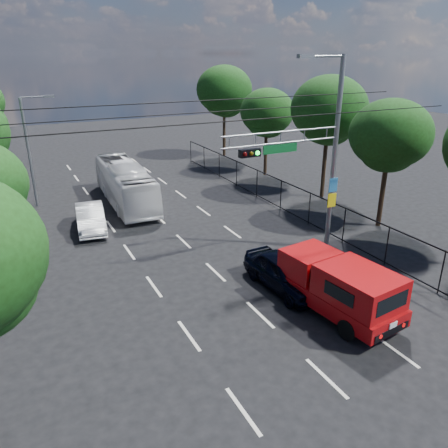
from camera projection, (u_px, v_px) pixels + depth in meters
ground at (326, 378)px, 13.70m from camera, size 120.00×120.00×0.00m
lane_markings at (171, 229)px, 25.33m from camera, size 6.12×38.00×0.01m
signal_mast at (315, 150)px, 20.65m from camera, size 6.43×0.39×9.50m
streetlight_left at (31, 147)px, 27.88m from camera, size 2.09×0.22×7.08m
utility_wires at (206, 111)px, 18.40m from camera, size 22.00×5.04×0.74m
fence_right at (298, 202)px, 26.63m from camera, size 0.06×34.03×2.00m
tree_right_b at (390, 140)px, 24.07m from camera, size 4.50×4.50×7.31m
tree_right_c at (329, 114)px, 29.06m from camera, size 5.10×5.10×8.29m
tree_right_d at (267, 116)px, 35.03m from camera, size 4.32×4.32×7.02m
tree_right_e at (224, 94)px, 41.37m from camera, size 5.28×5.28×8.58m
red_pickup at (335, 284)px, 16.92m from camera, size 2.75×6.06×2.18m
navy_hatchback at (284, 272)px, 18.71m from camera, size 1.96×4.47×1.50m
white_bus at (125, 184)px, 29.30m from camera, size 2.67×9.80×2.71m
white_van at (90, 218)px, 25.04m from camera, size 2.04×4.48×1.42m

